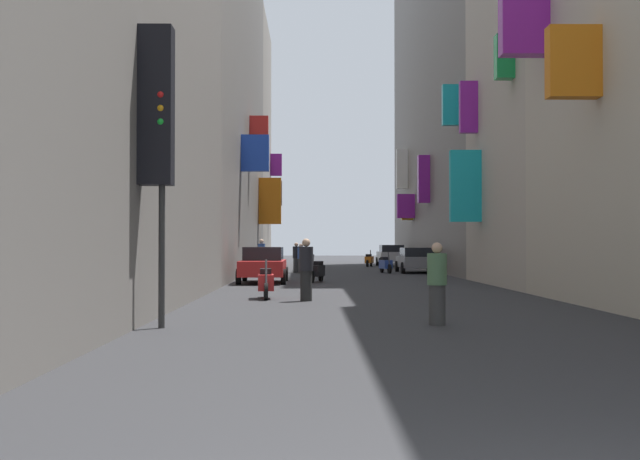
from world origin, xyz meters
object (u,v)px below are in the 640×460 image
object	(u,v)px
scooter_silver	(309,260)
scooter_blue	(386,264)
traffic_light_near_corner	(162,166)
parked_car_grey	(416,259)
scooter_red	(266,282)
parked_car_red	(263,264)
parked_car_silver	(391,255)
pedestrian_crossing	(301,259)
pedestrian_mid_street	(296,258)
pedestrian_far_away	(306,270)
pedestrian_near_right	(437,284)
scooter_black	(317,271)
scooter_orange	(369,260)
pedestrian_near_left	(261,256)

from	to	relation	value
scooter_silver	scooter_blue	size ratio (longest dim) A/B	1.04
traffic_light_near_corner	parked_car_grey	bearing A→B (deg)	73.09
scooter_red	parked_car_red	bearing A→B (deg)	93.87
parked_car_red	parked_car_silver	size ratio (longest dim) A/B	1.08
parked_car_red	scooter_red	distance (m)	9.22
parked_car_silver	scooter_red	distance (m)	32.90
scooter_silver	pedestrian_crossing	world-z (taller)	pedestrian_crossing
pedestrian_mid_street	pedestrian_far_away	world-z (taller)	pedestrian_far_away
scooter_blue	traffic_light_near_corner	distance (m)	28.36
parked_car_silver	traffic_light_near_corner	size ratio (longest dim) A/B	0.90
parked_car_grey	pedestrian_near_right	bearing A→B (deg)	-96.79
pedestrian_crossing	pedestrian_mid_street	distance (m)	1.00
scooter_black	pedestrian_near_right	xyz separation A→B (m)	(2.20, -16.99, 0.33)
scooter_blue	traffic_light_near_corner	bearing A→B (deg)	-103.85
scooter_silver	scooter_orange	size ratio (longest dim) A/B	1.01
pedestrian_far_away	scooter_orange	bearing A→B (deg)	82.74
parked_car_silver	scooter_orange	size ratio (longest dim) A/B	2.15
parked_car_red	scooter_silver	size ratio (longest dim) A/B	2.30
parked_car_silver	scooter_blue	xyz separation A→B (m)	(-1.59, -12.60, -0.31)
scooter_blue	pedestrian_far_away	size ratio (longest dim) A/B	1.06
parked_car_grey	scooter_red	bearing A→B (deg)	-109.24
pedestrian_crossing	traffic_light_near_corner	distance (m)	27.28
parked_car_grey	scooter_orange	size ratio (longest dim) A/B	2.34
scooter_blue	pedestrian_crossing	world-z (taller)	pedestrian_crossing
scooter_orange	scooter_blue	size ratio (longest dim) A/B	1.02
parked_car_silver	pedestrian_crossing	distance (m)	14.29
parked_car_grey	parked_car_silver	world-z (taller)	parked_car_silver
parked_car_red	pedestrian_crossing	size ratio (longest dim) A/B	2.77
scooter_black	parked_car_red	bearing A→B (deg)	-167.79
pedestrian_near_left	pedestrian_far_away	size ratio (longest dim) A/B	1.06
scooter_blue	scooter_red	bearing A→B (deg)	-105.06
pedestrian_near_left	pedestrian_mid_street	size ratio (longest dim) A/B	1.11
scooter_blue	pedestrian_crossing	distance (m)	4.53
parked_car_red	scooter_silver	world-z (taller)	parked_car_red
traffic_light_near_corner	pedestrian_crossing	bearing A→B (deg)	85.25
scooter_orange	scooter_silver	bearing A→B (deg)	178.03
scooter_blue	parked_car_red	bearing A→B (deg)	-119.56
pedestrian_near_right	pedestrian_mid_street	distance (m)	27.74
scooter_black	scooter_orange	bearing A→B (deg)	80.18
parked_car_red	scooter_silver	distance (m)	22.31
scooter_silver	scooter_orange	bearing A→B (deg)	-1.97
scooter_black	pedestrian_far_away	xyz separation A→B (m)	(-0.36, -10.60, 0.39)
scooter_silver	pedestrian_near_left	world-z (taller)	pedestrian_near_left
pedestrian_near_right	parked_car_grey	bearing A→B (deg)	83.21
parked_car_grey	traffic_light_near_corner	world-z (taller)	traffic_light_near_corner
parked_car_red	pedestrian_far_away	distance (m)	10.30
scooter_silver	pedestrian_near_right	bearing A→B (deg)	-86.19
parked_car_grey	pedestrian_near_left	xyz separation A→B (m)	(-8.24, -1.59, 0.18)
parked_car_silver	scooter_blue	world-z (taller)	parked_car_silver
parked_car_grey	pedestrian_near_left	size ratio (longest dim) A/B	2.41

